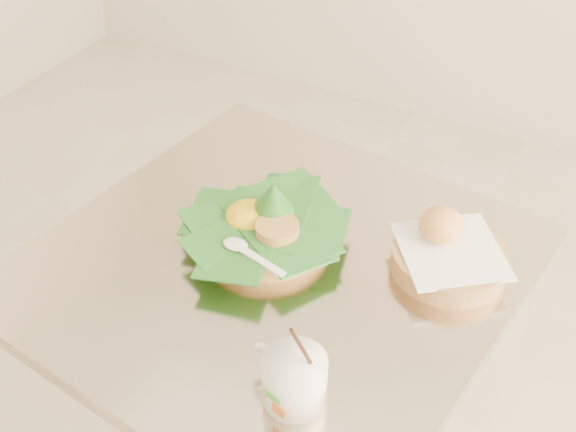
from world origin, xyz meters
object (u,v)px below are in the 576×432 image
at_px(rice_basket, 266,223).
at_px(coffee_mug, 293,377).
at_px(cafe_table, 275,353).
at_px(bread_basket, 448,254).

relative_size(rice_basket, coffee_mug, 1.79).
xyz_separation_m(cafe_table, bread_basket, (0.24, 0.11, 0.25)).
relative_size(cafe_table, bread_basket, 3.72).
bearing_deg(bread_basket, cafe_table, -155.42).
xyz_separation_m(cafe_table, rice_basket, (-0.03, 0.04, 0.26)).
height_order(cafe_table, bread_basket, bread_basket).
distance_m(rice_basket, bread_basket, 0.29).
bearing_deg(cafe_table, coffee_mug, -56.06).
xyz_separation_m(cafe_table, coffee_mug, (0.15, -0.22, 0.26)).
bearing_deg(coffee_mug, rice_basket, 125.32).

